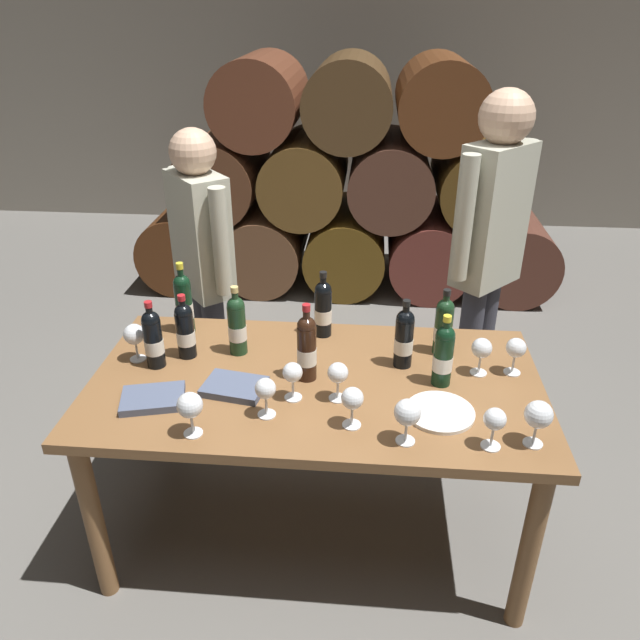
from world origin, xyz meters
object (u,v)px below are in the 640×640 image
(wine_bottle_4, at_px, (323,308))
(wine_glass_10, at_px, (482,349))
(dining_table, at_px, (316,400))
(tasting_notebook, at_px, (153,398))
(wine_bottle_0, at_px, (443,326))
(wine_glass_9, at_px, (134,335))
(wine_glass_4, at_px, (293,374))
(wine_glass_8, at_px, (352,400))
(wine_bottle_6, at_px, (185,330))
(sommelier_presenting, at_px, (489,244))
(wine_glass_6, at_px, (495,421))
(wine_bottle_5, at_px, (307,347))
(wine_glass_0, at_px, (338,374))
(wine_bottle_8, at_px, (237,325))
(wine_glass_2, at_px, (265,390))
(wine_glass_1, at_px, (190,406))
(leather_ledger, at_px, (234,387))
(wine_glass_3, at_px, (516,349))
(wine_glass_5, at_px, (407,413))
(wine_glass_7, at_px, (538,415))
(wine_bottle_1, at_px, (443,355))
(serving_plate, at_px, (440,412))
(taster_seated_left, at_px, (203,261))
(wine_bottle_7, at_px, (153,338))
(wine_bottle_2, at_px, (404,338))
(wine_bottle_3, at_px, (184,303))

(wine_bottle_4, bearing_deg, wine_glass_10, -22.05)
(dining_table, relative_size, tasting_notebook, 7.73)
(wine_bottle_0, relative_size, wine_glass_9, 1.79)
(wine_glass_4, distance_m, wine_glass_8, 0.26)
(wine_bottle_6, distance_m, wine_glass_10, 1.15)
(wine_bottle_4, relative_size, sommelier_presenting, 0.17)
(wine_bottle_0, distance_m, wine_glass_6, 0.59)
(wine_bottle_5, height_order, wine_glass_9, wine_bottle_5)
(wine_bottle_4, xyz_separation_m, wine_glass_0, (0.09, -0.46, -0.02))
(dining_table, distance_m, wine_bottle_8, 0.43)
(wine_bottle_6, height_order, wine_glass_4, wine_bottle_6)
(wine_bottle_8, relative_size, wine_glass_2, 1.99)
(wine_glass_1, bearing_deg, leather_ledger, 72.31)
(wine_glass_0, height_order, wine_glass_10, wine_glass_10)
(wine_glass_3, bearing_deg, tasting_notebook, -167.01)
(wine_bottle_5, bearing_deg, wine_glass_5, -43.97)
(wine_glass_4, xyz_separation_m, leather_ledger, (-0.22, 0.03, -0.09))
(wine_glass_1, height_order, wine_glass_2, wine_glass_1)
(wine_bottle_6, distance_m, wine_glass_5, 0.97)
(wine_bottle_5, distance_m, wine_glass_5, 0.50)
(wine_bottle_5, height_order, sommelier_presenting, sommelier_presenting)
(dining_table, bearing_deg, wine_glass_7, -22.83)
(wine_glass_0, xyz_separation_m, wine_glass_5, (0.23, -0.22, 0.01))
(wine_glass_9, relative_size, sommelier_presenting, 0.09)
(wine_bottle_1, distance_m, wine_bottle_4, 0.57)
(serving_plate, relative_size, taster_seated_left, 0.16)
(wine_bottle_7, distance_m, taster_seated_left, 0.67)
(wine_bottle_6, height_order, wine_glass_7, wine_bottle_6)
(tasting_notebook, height_order, sommelier_presenting, sommelier_presenting)
(wine_bottle_8, bearing_deg, wine_bottle_7, -157.16)
(wine_bottle_2, bearing_deg, wine_glass_2, -142.47)
(dining_table, relative_size, wine_glass_4, 11.61)
(wine_bottle_1, bearing_deg, wine_glass_2, -157.81)
(wine_bottle_3, bearing_deg, wine_glass_2, -51.83)
(wine_bottle_5, distance_m, wine_glass_10, 0.66)
(wine_bottle_1, height_order, wine_glass_3, wine_bottle_1)
(wine_glass_4, bearing_deg, wine_bottle_7, 162.82)
(wine_bottle_6, height_order, wine_glass_1, wine_bottle_6)
(wine_bottle_2, relative_size, wine_bottle_8, 0.96)
(wine_bottle_7, xyz_separation_m, wine_glass_3, (1.38, 0.06, -0.02))
(dining_table, distance_m, wine_bottle_4, 0.41)
(wine_bottle_6, relative_size, wine_glass_4, 1.84)
(wine_bottle_1, xyz_separation_m, wine_bottle_6, (-1.00, 0.11, -0.01))
(wine_bottle_2, height_order, wine_glass_10, wine_bottle_2)
(dining_table, xyz_separation_m, wine_bottle_1, (0.47, 0.02, 0.22))
(wine_glass_9, distance_m, sommelier_presenting, 1.60)
(wine_glass_0, bearing_deg, wine_bottle_5, 134.21)
(wine_glass_1, bearing_deg, wine_glass_8, 9.75)
(wine_glass_6, distance_m, wine_glass_7, 0.14)
(dining_table, bearing_deg, wine_glass_3, 8.65)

